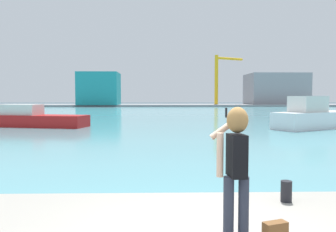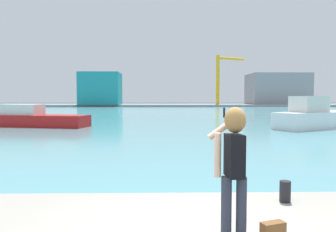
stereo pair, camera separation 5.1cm
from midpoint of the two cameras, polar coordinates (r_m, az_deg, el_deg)
The scene contains 11 objects.
ground_plane at distance 54.36m, azimuth -0.47°, elevation 0.66°, with size 220.00×220.00×0.00m, color #334751.
harbor_water at distance 56.36m, azimuth -0.49°, elevation 0.76°, with size 140.00×100.00×0.02m, color #599EA8.
far_shore_dock at distance 96.33m, azimuth -0.74°, elevation 1.91°, with size 140.00×20.00×0.50m, color gray.
person_photographer at distance 4.42m, azimuth 11.66°, elevation -7.22°, with size 0.53×0.55×1.74m.
handbag at distance 4.73m, azimuth 18.13°, elevation -18.54°, with size 0.32×0.14×0.24m, color brown.
harbor_bollard at distance 6.35m, azimuth 19.96°, elevation -12.26°, with size 0.20×0.20×0.38m, color black.
boat_moored at distance 29.39m, azimuth -22.48°, elevation -0.42°, with size 9.28×4.25×1.84m.
boat_moored_2 at distance 27.86m, azimuth 24.33°, elevation -0.15°, with size 7.81×5.67×2.52m.
warehouse_left at distance 92.10m, azimuth -11.64°, elevation 4.68°, with size 10.77×9.38×8.78m, color teal.
warehouse_right at distance 102.13m, azimuth 18.48°, elevation 4.47°, with size 16.44×11.89×8.93m, color gray.
port_crane at distance 95.80m, azimuth 9.23°, elevation 7.13°, with size 8.92×4.70×14.08m.
Camera 2 is at (-0.57, -4.31, 2.41)m, focal length 34.98 mm.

